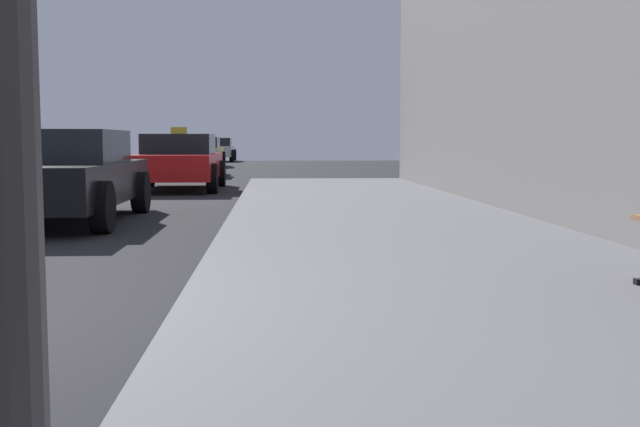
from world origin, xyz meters
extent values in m
cube|color=slate|center=(4.00, 0.00, 0.07)|extent=(4.00, 32.00, 0.15)
cube|color=black|center=(-0.36, 6.70, 0.54)|extent=(1.76, 4.33, 0.55)
cube|color=black|center=(-0.36, 6.92, 1.04)|extent=(1.55, 1.95, 0.45)
cylinder|color=black|center=(0.52, 5.32, 0.32)|extent=(0.22, 0.64, 0.64)
cylinder|color=black|center=(0.52, 8.09, 0.32)|extent=(0.22, 0.64, 0.64)
cylinder|color=black|center=(-1.24, 8.09, 0.32)|extent=(0.22, 0.64, 0.64)
cube|color=red|center=(0.41, 13.85, 0.54)|extent=(1.74, 4.10, 0.55)
cube|color=black|center=(0.41, 14.06, 1.04)|extent=(1.53, 1.84, 0.45)
cube|color=yellow|center=(0.41, 14.06, 1.35)|extent=(0.36, 0.14, 0.16)
cylinder|color=black|center=(1.28, 12.54, 0.32)|extent=(0.22, 0.64, 0.64)
cylinder|color=black|center=(-0.46, 12.54, 0.32)|extent=(0.22, 0.64, 0.64)
cylinder|color=black|center=(1.28, 15.16, 0.32)|extent=(0.22, 0.64, 0.64)
cylinder|color=black|center=(-0.46, 15.16, 0.32)|extent=(0.22, 0.64, 0.64)
cube|color=#196638|center=(-0.18, 20.81, 0.54)|extent=(1.76, 4.40, 0.55)
cube|color=black|center=(-0.18, 21.03, 1.04)|extent=(1.55, 1.98, 0.45)
cylinder|color=black|center=(0.70, 19.40, 0.32)|extent=(0.22, 0.64, 0.64)
cylinder|color=black|center=(-1.06, 19.40, 0.32)|extent=(0.22, 0.64, 0.64)
cylinder|color=black|center=(0.70, 22.22, 0.32)|extent=(0.22, 0.64, 0.64)
cylinder|color=black|center=(-1.06, 22.22, 0.32)|extent=(0.22, 0.64, 0.64)
cube|color=yellow|center=(-0.57, 29.83, 0.54)|extent=(1.73, 4.09, 0.55)
cube|color=black|center=(-0.57, 30.03, 1.04)|extent=(1.52, 1.84, 0.45)
cylinder|color=black|center=(0.29, 28.52, 0.32)|extent=(0.22, 0.64, 0.64)
cylinder|color=black|center=(-1.43, 28.52, 0.32)|extent=(0.22, 0.64, 0.64)
cylinder|color=black|center=(0.29, 31.14, 0.32)|extent=(0.22, 0.64, 0.64)
cylinder|color=black|center=(-1.43, 31.14, 0.32)|extent=(0.22, 0.64, 0.64)
cube|color=#B7B7BF|center=(-0.53, 38.84, 0.54)|extent=(1.76, 4.20, 0.55)
cube|color=black|center=(-0.53, 39.05, 1.04)|extent=(1.55, 1.89, 0.45)
cylinder|color=black|center=(0.35, 37.49, 0.32)|extent=(0.22, 0.64, 0.64)
cylinder|color=black|center=(-1.42, 37.49, 0.32)|extent=(0.22, 0.64, 0.64)
cylinder|color=black|center=(0.35, 40.18, 0.32)|extent=(0.22, 0.64, 0.64)
cylinder|color=black|center=(-1.42, 40.18, 0.32)|extent=(0.22, 0.64, 0.64)
camera|label=1|loc=(2.60, -4.26, 1.12)|focal=44.11mm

